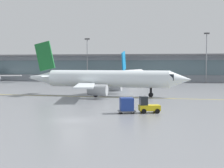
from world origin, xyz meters
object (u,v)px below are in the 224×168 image
taxiing_regional_jet (106,79)px  apron_light_mast_2 (206,56)px  gate_airplane_1 (133,75)px  baggage_tug (148,106)px  cargo_dolly_lead (127,105)px  apron_light_mast_1 (87,58)px

taxiing_regional_jet → apron_light_mast_2: size_ratio=1.98×
gate_airplane_1 → baggage_tug: bearing=-165.5°
cargo_dolly_lead → apron_light_mast_2: 80.42m
apron_light_mast_1 → gate_airplane_1: bearing=-39.1°
taxiing_regional_jet → baggage_tug: bearing=-62.6°
baggage_tug → apron_light_mast_2: (12.27, 77.85, 8.01)m
cargo_dolly_lead → apron_light_mast_2: apron_light_mast_2 is taller
apron_light_mast_1 → baggage_tug: bearing=-70.3°
gate_airplane_1 → baggage_tug: (10.18, -64.52, -2.02)m
taxiing_regional_jet → baggage_tug: 25.04m
taxiing_regional_jet → baggage_tug: size_ratio=11.19×
apron_light_mast_2 → cargo_dolly_lead: bearing=-100.7°
gate_airplane_1 → cargo_dolly_lead: bearing=-167.8°
gate_airplane_1 → apron_light_mast_2: size_ratio=1.79×
apron_light_mast_2 → gate_airplane_1: bearing=-149.3°
apron_light_mast_2 → baggage_tug: bearing=-99.0°
taxiing_regional_jet → baggage_tug: (9.93, -22.87, -2.33)m
baggage_tug → cargo_dolly_lead: baggage_tug is taller
baggage_tug → gate_airplane_1: bearing=81.4°
gate_airplane_1 → cargo_dolly_lead: 65.79m
taxiing_regional_jet → gate_airplane_1: bearing=94.3°
cargo_dolly_lead → apron_light_mast_1: bearing=90.3°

